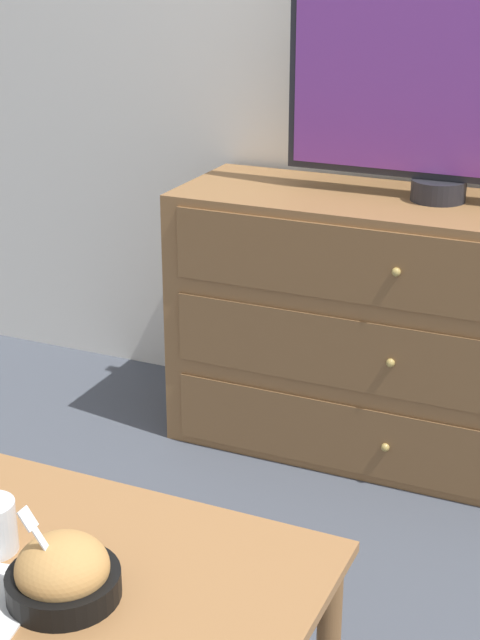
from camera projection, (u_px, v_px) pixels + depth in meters
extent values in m
plane|color=#474C56|center=(455.00, 421.00, 3.13)|extent=(12.00, 12.00, 0.00)
cube|color=olive|center=(413.00, 333.00, 2.81)|extent=(1.38, 0.44, 0.77)
cube|color=brown|center=(386.00, 446.00, 2.72)|extent=(1.27, 0.01, 0.21)
sphere|color=tan|center=(385.00, 447.00, 2.71)|extent=(0.02, 0.02, 0.02)
cube|color=brown|center=(391.00, 362.00, 2.62)|extent=(1.27, 0.01, 0.21)
sphere|color=tan|center=(390.00, 363.00, 2.62)|extent=(0.02, 0.02, 0.02)
cube|color=brown|center=(397.00, 271.00, 2.53)|extent=(1.27, 0.01, 0.21)
sphere|color=tan|center=(396.00, 272.00, 2.52)|extent=(0.02, 0.02, 0.02)
cylinder|color=#232328|center=(438.00, 190.00, 2.68)|extent=(0.15, 0.15, 0.06)
cube|color=#232328|center=(448.00, 74.00, 2.57)|extent=(0.88, 0.04, 0.56)
cube|color=#7A3893|center=(446.00, 75.00, 2.55)|extent=(0.84, 0.01, 0.52)
cube|color=#9E6B3D|center=(65.00, 580.00, 1.62)|extent=(0.83, 0.58, 0.02)
cylinder|color=black|center=(64.00, 585.00, 1.55)|extent=(0.18, 0.18, 0.04)
ellipsoid|color=tan|center=(62.00, 568.00, 1.54)|extent=(0.15, 0.15, 0.11)
cube|color=white|center=(53.00, 558.00, 1.51)|extent=(0.08, 0.01, 0.12)
cube|color=white|center=(28.00, 519.00, 1.50)|extent=(0.02, 0.02, 0.03)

